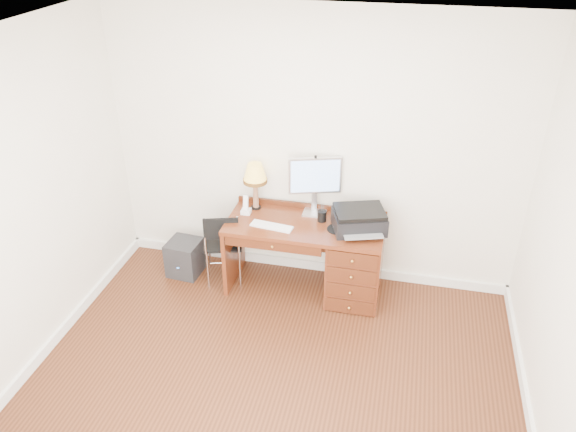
% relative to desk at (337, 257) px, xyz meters
% --- Properties ---
extents(ground, '(4.00, 4.00, 0.00)m').
position_rel_desk_xyz_m(ground, '(-0.32, -1.40, -0.41)').
color(ground, '#3A1A0D').
rests_on(ground, ground).
extents(room_shell, '(4.00, 4.00, 4.00)m').
position_rel_desk_xyz_m(room_shell, '(-0.32, -0.77, -0.36)').
color(room_shell, white).
rests_on(room_shell, ground).
extents(desk, '(1.50, 0.67, 0.75)m').
position_rel_desk_xyz_m(desk, '(0.00, 0.00, 0.00)').
color(desk, maroon).
rests_on(desk, ground).
extents(monitor, '(0.49, 0.24, 0.58)m').
position_rel_desk_xyz_m(monitor, '(-0.27, 0.23, 0.70)').
color(monitor, silver).
rests_on(monitor, desk).
extents(keyboard, '(0.42, 0.17, 0.02)m').
position_rel_desk_xyz_m(keyboard, '(-0.62, -0.13, 0.34)').
color(keyboard, white).
rests_on(keyboard, desk).
extents(mouse_pad, '(0.21, 0.21, 0.04)m').
position_rel_desk_xyz_m(mouse_pad, '(-0.00, -0.04, 0.35)').
color(mouse_pad, black).
rests_on(mouse_pad, desk).
extents(printer, '(0.56, 0.49, 0.21)m').
position_rel_desk_xyz_m(printer, '(0.18, 0.01, 0.44)').
color(printer, black).
rests_on(printer, desk).
extents(leg_lamp, '(0.24, 0.24, 0.48)m').
position_rel_desk_xyz_m(leg_lamp, '(-0.86, 0.19, 0.69)').
color(leg_lamp, black).
rests_on(leg_lamp, desk).
extents(phone, '(0.10, 0.10, 0.20)m').
position_rel_desk_xyz_m(phone, '(-0.92, 0.06, 0.40)').
color(phone, white).
rests_on(phone, desk).
extents(pen_cup, '(0.09, 0.09, 0.11)m').
position_rel_desk_xyz_m(pen_cup, '(-0.18, 0.08, 0.39)').
color(pen_cup, black).
rests_on(pen_cup, desk).
extents(chair, '(0.47, 0.47, 0.80)m').
position_rel_desk_xyz_m(chair, '(-1.16, -0.06, 0.07)').
color(chair, black).
rests_on(chair, ground).
extents(equipment_box, '(0.35, 0.35, 0.37)m').
position_rel_desk_xyz_m(equipment_box, '(-1.58, -0.02, -0.23)').
color(equipment_box, black).
rests_on(equipment_box, ground).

